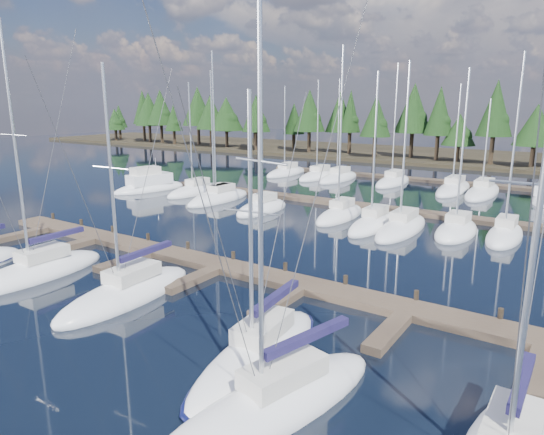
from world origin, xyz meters
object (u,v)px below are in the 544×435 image
Objects in this scene: front_sailboat_5 at (274,404)px; motor_yacht_left at (150,186)px; main_dock at (217,269)px; front_sailboat_2 at (38,271)px; front_sailboat_3 at (128,293)px; front_sailboat_4 at (258,355)px.

motor_yacht_left is at bearing 142.77° from front_sailboat_5.
front_sailboat_2 is at bearing -142.24° from main_dock.
front_sailboat_4 is (9.66, -1.42, -0.01)m from front_sailboat_3.
front_sailboat_2 is at bearing -55.30° from motor_yacht_left.
front_sailboat_4 is at bearing 134.24° from front_sailboat_5.
front_sailboat_5 is (10.71, -9.74, 0.10)m from main_dock.
front_sailboat_5 is 1.60× the size of motor_yacht_left.
front_sailboat_2 is 0.99× the size of front_sailboat_5.
front_sailboat_2 is 1.34× the size of front_sailboat_4.
front_sailboat_4 is at bearing -41.24° from main_dock.
front_sailboat_2 reaches higher than front_sailboat_4.
main_dock is 10.84m from front_sailboat_2.
front_sailboat_5 is at bearing -37.23° from motor_yacht_left.
front_sailboat_2 reaches higher than motor_yacht_left.
front_sailboat_2 is 1.58× the size of motor_yacht_left.
front_sailboat_5 reaches higher than main_dock.
front_sailboat_2 is 29.62m from motor_yacht_left.
front_sailboat_4 is at bearing -2.32° from front_sailboat_2.
front_sailboat_5 is at bearing -17.71° from front_sailboat_3.
front_sailboat_4 is at bearing -36.54° from motor_yacht_left.
front_sailboat_4 is at bearing -8.35° from front_sailboat_3.
front_sailboat_2 is at bearing 170.84° from front_sailboat_5.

